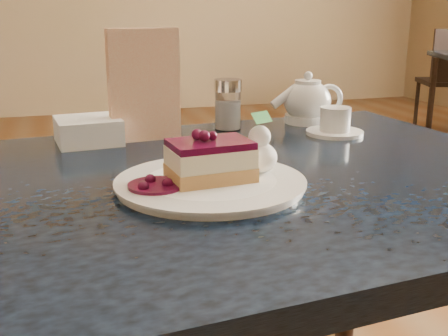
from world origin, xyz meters
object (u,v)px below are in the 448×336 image
object	(u,v)px
main_table	(200,225)
dessert_plate	(210,184)
tea_set	(312,106)
cheesecake_slice	(210,161)

from	to	relation	value
main_table	dessert_plate	bearing A→B (deg)	-90.00
main_table	tea_set	bearing A→B (deg)	37.82
main_table	tea_set	distance (m)	0.50
main_table	tea_set	xyz separation A→B (m)	(0.36, 0.33, 0.12)
dessert_plate	tea_set	size ratio (longest dim) A/B	1.13
dessert_plate	cheesecake_slice	distance (m)	0.04
dessert_plate	tea_set	world-z (taller)	tea_set
main_table	dessert_plate	distance (m)	0.10
main_table	dessert_plate	xyz separation A→B (m)	(0.00, -0.05, 0.09)
cheesecake_slice	main_table	bearing A→B (deg)	90.00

